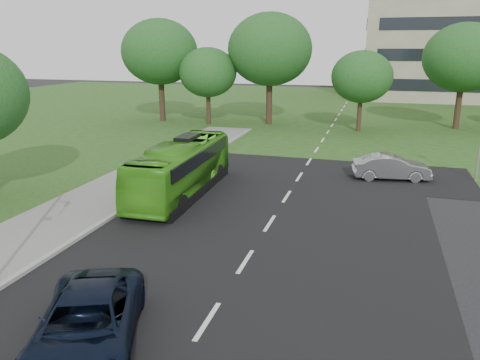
% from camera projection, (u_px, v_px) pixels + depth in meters
% --- Properties ---
extents(ground, '(160.00, 160.00, 0.00)m').
position_uv_depth(ground, '(259.00, 241.00, 18.87)').
color(ground, black).
rests_on(ground, ground).
extents(street_surfaces, '(120.00, 120.00, 0.15)m').
position_uv_depth(street_surfaces, '(319.00, 138.00, 39.96)').
color(street_surfaces, black).
rests_on(street_surfaces, ground).
extents(tree_park_a, '(5.67, 5.67, 7.53)m').
position_uv_depth(tree_park_a, '(208.00, 72.00, 45.85)').
color(tree_park_a, black).
rests_on(tree_park_a, ground).
extents(tree_park_b, '(8.23, 8.23, 10.80)m').
position_uv_depth(tree_park_b, '(270.00, 50.00, 45.45)').
color(tree_park_b, black).
rests_on(tree_park_b, ground).
extents(tree_park_c, '(5.48, 5.48, 7.27)m').
position_uv_depth(tree_park_c, '(362.00, 77.00, 42.02)').
color(tree_park_c, black).
rests_on(tree_park_c, ground).
extents(tree_park_d, '(7.35, 7.35, 9.72)m').
position_uv_depth(tree_park_d, '(464.00, 58.00, 42.80)').
color(tree_park_d, black).
rests_on(tree_park_d, ground).
extents(tree_park_f, '(7.74, 7.74, 10.33)m').
position_uv_depth(tree_park_f, '(160.00, 52.00, 47.52)').
color(tree_park_f, black).
rests_on(tree_park_f, ground).
extents(bus, '(2.56, 9.95, 2.76)m').
position_uv_depth(bus, '(182.00, 168.00, 24.68)').
color(bus, '#45A81E').
rests_on(bus, ground).
extents(sedan, '(4.62, 2.25, 1.46)m').
position_uv_depth(sedan, '(391.00, 167.00, 27.49)').
color(sedan, '#9A9B9E').
rests_on(sedan, ground).
extents(suv, '(4.31, 5.90, 1.49)m').
position_uv_depth(suv, '(87.00, 324.00, 11.91)').
color(suv, black).
rests_on(suv, ground).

